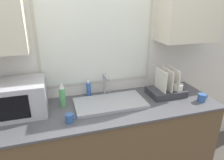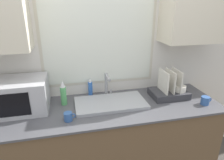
# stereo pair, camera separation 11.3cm
# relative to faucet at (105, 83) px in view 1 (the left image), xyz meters

# --- Properties ---
(countertop) EXTENTS (2.22, 0.70, 0.92)m
(countertop) POSITION_rel_faucet_xyz_m (-0.05, -0.22, -0.61)
(countertop) COLOR brown
(countertop) RESTS_ON ground_plane
(wall_back) EXTENTS (6.00, 0.38, 2.60)m
(wall_back) POSITION_rel_faucet_xyz_m (-0.05, 0.11, 0.34)
(wall_back) COLOR silver
(wall_back) RESTS_ON ground_plane
(sink_basin) EXTENTS (0.68, 0.37, 0.03)m
(sink_basin) POSITION_rel_faucet_xyz_m (-0.00, -0.19, -0.14)
(sink_basin) COLOR #9EA0A5
(sink_basin) RESTS_ON countertop
(faucet) EXTENTS (0.08, 0.18, 0.25)m
(faucet) POSITION_rel_faucet_xyz_m (0.00, 0.00, 0.00)
(faucet) COLOR #99999E
(faucet) RESTS_ON countertop
(microwave) EXTENTS (0.52, 0.38, 0.29)m
(microwave) POSITION_rel_faucet_xyz_m (-0.84, -0.10, -0.00)
(microwave) COLOR #B2B2B7
(microwave) RESTS_ON countertop
(dish_rack) EXTENTS (0.37, 0.27, 0.29)m
(dish_rack) POSITION_rel_faucet_xyz_m (0.64, -0.16, -0.08)
(dish_rack) COLOR #333338
(dish_rack) RESTS_ON countertop
(spray_bottle) EXTENTS (0.06, 0.06, 0.25)m
(spray_bottle) POSITION_rel_faucet_xyz_m (-0.45, -0.09, -0.03)
(spray_bottle) COLOR #59B266
(spray_bottle) RESTS_ON countertop
(soap_bottle) EXTENTS (0.05, 0.05, 0.18)m
(soap_bottle) POSITION_rel_faucet_xyz_m (-0.17, 0.05, -0.07)
(soap_bottle) COLOR blue
(soap_bottle) RESTS_ON countertop
(mug_near_sink) EXTENTS (0.10, 0.07, 0.08)m
(mug_near_sink) POSITION_rel_faucet_xyz_m (-0.41, -0.39, -0.11)
(mug_near_sink) COLOR #335999
(mug_near_sink) RESTS_ON countertop
(mug_by_rack) EXTENTS (0.11, 0.08, 0.08)m
(mug_by_rack) POSITION_rel_faucet_xyz_m (0.90, -0.39, -0.11)
(mug_by_rack) COLOR #335999
(mug_by_rack) RESTS_ON countertop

